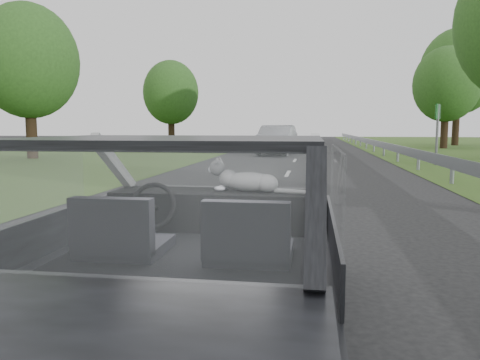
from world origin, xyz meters
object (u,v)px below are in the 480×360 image
(subject_car, at_px, (195,245))
(other_car, at_px, (277,140))
(highway_sign, at_px, (437,135))
(cat, at_px, (249,181))

(subject_car, bearing_deg, other_car, 92.96)
(subject_car, distance_m, highway_sign, 17.15)
(cat, distance_m, highway_sign, 16.46)
(subject_car, bearing_deg, highway_sign, 71.13)
(highway_sign, bearing_deg, other_car, 159.76)
(cat, bearing_deg, subject_car, -104.35)
(highway_sign, bearing_deg, subject_car, -85.65)
(subject_car, relative_size, cat, 6.76)
(cat, height_order, other_car, other_car)
(subject_car, relative_size, highway_sign, 1.68)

